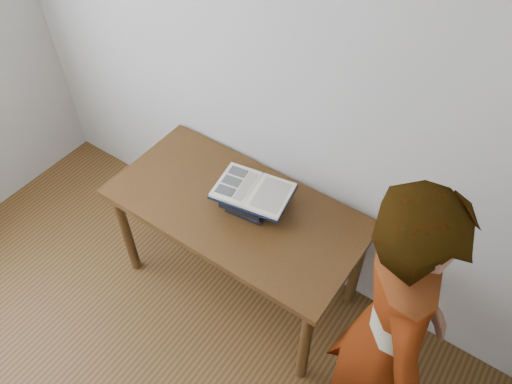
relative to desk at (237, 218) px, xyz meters
The scene contains 4 objects.
desk is the anchor object (origin of this frame).
book_stack 0.18m from the desk, 16.70° to the left, with size 0.25×0.22×0.13m.
open_book 0.26m from the desk, 25.18° to the left, with size 0.43×0.33×0.03m.
reader 1.04m from the desk, 15.79° to the right, with size 0.63×0.41×1.71m, color tan.
Camera 1 is at (1.17, 0.02, 2.75)m, focal length 35.00 mm.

